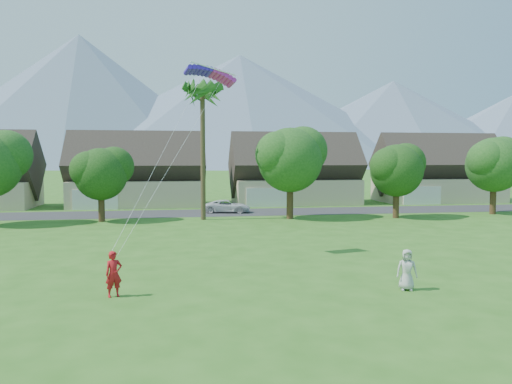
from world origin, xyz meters
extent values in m
plane|color=#2D6019|center=(0.00, 0.00, 0.00)|extent=(500.00, 500.00, 0.00)
cube|color=#2D2D30|center=(0.00, 34.00, 0.01)|extent=(90.00, 7.00, 0.01)
imported|color=red|center=(-6.89, 3.67, 0.94)|extent=(0.81, 0.69, 1.89)
imported|color=#B3B3AF|center=(5.45, 2.78, 0.89)|extent=(0.99, 0.78, 1.77)
imported|color=silver|center=(0.75, 34.00, 0.66)|extent=(5.06, 3.08, 1.31)
cone|color=slate|center=(-55.00, 260.00, 35.00)|extent=(190.00, 190.00, 70.00)
cone|color=slate|center=(30.00, 260.00, 31.00)|extent=(240.00, 240.00, 62.00)
cone|color=slate|center=(120.00, 260.00, 25.00)|extent=(200.00, 200.00, 50.00)
cube|color=beige|center=(-9.00, 43.00, 1.50)|extent=(15.00, 8.00, 3.00)
cube|color=#382D28|center=(-9.00, 43.00, 4.79)|extent=(15.75, 8.15, 8.15)
cube|color=silver|center=(-13.20, 38.94, 1.10)|extent=(4.80, 0.12, 2.20)
cube|color=beige|center=(10.00, 43.00, 1.50)|extent=(15.00, 8.00, 3.00)
cube|color=#382D28|center=(10.00, 43.00, 4.79)|extent=(15.75, 8.15, 8.15)
cube|color=silver|center=(5.80, 38.94, 1.10)|extent=(4.80, 0.12, 2.20)
cube|color=beige|center=(29.00, 43.00, 1.50)|extent=(15.00, 8.00, 3.00)
cube|color=#382D28|center=(29.00, 43.00, 4.79)|extent=(15.75, 8.15, 8.15)
cube|color=silver|center=(24.80, 38.94, 1.10)|extent=(4.80, 0.12, 2.20)
cylinder|color=#47301C|center=(-11.00, 28.50, 1.09)|extent=(0.56, 0.56, 2.18)
sphere|color=#214916|center=(-11.00, 28.50, 4.22)|extent=(4.62, 4.62, 4.62)
cylinder|color=#47301C|center=(6.00, 28.00, 1.41)|extent=(0.62, 0.62, 2.82)
sphere|color=#214916|center=(6.00, 28.00, 5.46)|extent=(5.98, 5.98, 5.98)
cylinder|color=#47301C|center=(16.00, 27.00, 1.15)|extent=(0.58, 0.58, 2.30)
sphere|color=#214916|center=(16.00, 27.00, 4.46)|extent=(4.90, 4.90, 4.90)
cylinder|color=#47301C|center=(27.00, 28.50, 1.28)|extent=(0.60, 0.60, 2.56)
sphere|color=#214916|center=(27.00, 28.50, 4.96)|extent=(5.44, 5.44, 5.44)
cylinder|color=#4C3D26|center=(-2.00, 28.50, 6.00)|extent=(0.44, 0.44, 12.00)
sphere|color=#286021|center=(-2.00, 28.50, 12.30)|extent=(3.00, 3.00, 3.00)
cube|color=#3919C0|center=(-3.05, 11.76, 10.53)|extent=(1.58, 1.26, 0.50)
cube|color=#C1249C|center=(-1.63, 11.76, 10.53)|extent=(1.58, 1.26, 0.50)
camera|label=1|loc=(-4.23, -17.11, 5.72)|focal=35.00mm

